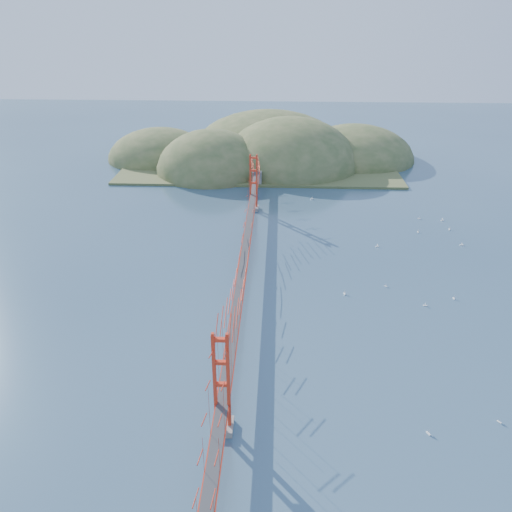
{
  "coord_description": "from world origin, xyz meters",
  "views": [
    {
      "loc": [
        4.97,
        -66.64,
        38.11
      ],
      "look_at": [
        1.89,
        0.0,
        4.39
      ],
      "focal_mm": 35.0,
      "sensor_mm": 36.0,
      "label": 1
    }
  ],
  "objects_px": {
    "bridge": "(243,239)",
    "sailboat_1": "(386,286)",
    "sailboat_0": "(345,293)",
    "sailboat_2": "(425,305)"
  },
  "relations": [
    {
      "from": "sailboat_1",
      "to": "sailboat_0",
      "type": "bearing_deg",
      "value": -158.53
    },
    {
      "from": "bridge",
      "to": "sailboat_0",
      "type": "distance_m",
      "value": 16.91
    },
    {
      "from": "bridge",
      "to": "sailboat_0",
      "type": "height_order",
      "value": "bridge"
    },
    {
      "from": "sailboat_0",
      "to": "sailboat_1",
      "type": "height_order",
      "value": "sailboat_0"
    },
    {
      "from": "sailboat_2",
      "to": "sailboat_0",
      "type": "relative_size",
      "value": 0.88
    },
    {
      "from": "sailboat_2",
      "to": "sailboat_0",
      "type": "height_order",
      "value": "sailboat_0"
    },
    {
      "from": "bridge",
      "to": "sailboat_1",
      "type": "relative_size",
      "value": 170.85
    },
    {
      "from": "bridge",
      "to": "sailboat_0",
      "type": "relative_size",
      "value": 132.4
    },
    {
      "from": "sailboat_2",
      "to": "sailboat_1",
      "type": "height_order",
      "value": "sailboat_2"
    },
    {
      "from": "bridge",
      "to": "sailboat_1",
      "type": "distance_m",
      "value": 22.63
    }
  ]
}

